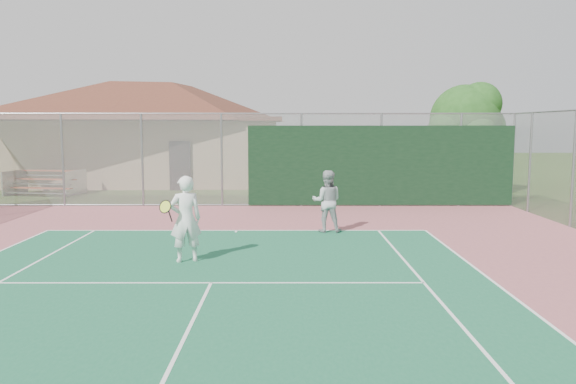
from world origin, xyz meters
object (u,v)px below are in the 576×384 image
object	(u,v)px
clubhouse	(154,123)
bleachers	(45,182)
tree	(467,122)
player_grey_back	(327,202)
player_white_front	(185,220)

from	to	relation	value
clubhouse	bleachers	xyz separation A→B (m)	(-3.50, -6.06, -2.64)
tree	player_grey_back	size ratio (longest dim) A/B	2.78
player_grey_back	tree	bearing A→B (deg)	-123.58
bleachers	tree	world-z (taller)	tree
clubhouse	bleachers	size ratio (longest dim) A/B	4.83
player_grey_back	player_white_front	bearing A→B (deg)	50.62
clubhouse	player_grey_back	world-z (taller)	clubhouse
bleachers	tree	xyz separation A→B (m)	(18.54, -0.47, 2.66)
clubhouse	tree	world-z (taller)	clubhouse
tree	player_white_front	size ratio (longest dim) A/B	2.54
clubhouse	tree	xyz separation A→B (m)	(15.04, -6.53, 0.02)
clubhouse	player_white_front	xyz separation A→B (m)	(5.02, -18.62, -2.24)
bleachers	tree	size ratio (longest dim) A/B	0.63
clubhouse	tree	size ratio (longest dim) A/B	3.04
clubhouse	player_grey_back	distance (m)	17.41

